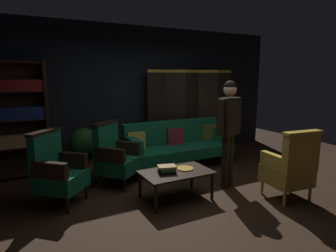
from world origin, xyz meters
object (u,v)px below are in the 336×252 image
object	(u,v)px
bookshelf	(21,117)
armchair_wing_left	(57,170)
armchair_wing_right	(115,156)
book_green_cloth	(167,169)
book_tan_leather	(167,167)
brass_tray	(185,168)
coffee_table	(176,174)
velvet_couch	(177,143)
armchair_gilt_accent	(291,167)
standing_figure	(229,124)
book_black_cloth	(167,172)
folding_screen	(191,111)
potted_plant	(84,147)

from	to	relation	value
bookshelf	armchair_wing_left	bearing A→B (deg)	-75.50
armchair_wing_left	armchair_wing_right	size ratio (longest dim) A/B	1.00
book_green_cloth	bookshelf	bearing A→B (deg)	129.93
book_tan_leather	brass_tray	size ratio (longest dim) A/B	1.00
bookshelf	coffee_table	world-z (taller)	bookshelf
velvet_couch	armchair_gilt_accent	bearing A→B (deg)	-73.38
book_tan_leather	armchair_gilt_accent	bearing A→B (deg)	-26.37
brass_tray	coffee_table	bearing A→B (deg)	-171.60
bookshelf	velvet_couch	distance (m)	2.87
coffee_table	book_green_cloth	bearing A→B (deg)	-179.50
armchair_wing_left	standing_figure	world-z (taller)	standing_figure
armchair_gilt_accent	book_black_cloth	size ratio (longest dim) A/B	4.23
folding_screen	book_black_cloth	xyz separation A→B (m)	(-1.68, -2.00, -0.55)
bookshelf	velvet_couch	xyz separation A→B (m)	(2.70, -0.74, -0.61)
standing_figure	book_tan_leather	distance (m)	1.22
armchair_gilt_accent	velvet_couch	bearing A→B (deg)	106.62
coffee_table	brass_tray	bearing A→B (deg)	8.40
folding_screen	armchair_wing_right	xyz separation A→B (m)	(-2.13, -1.05, -0.50)
standing_figure	book_black_cloth	distance (m)	1.26
book_black_cloth	brass_tray	world-z (taller)	book_black_cloth
standing_figure	book_tan_leather	size ratio (longest dim) A/B	6.74
armchair_wing_left	book_black_cloth	xyz separation A→B (m)	(1.38, -0.64, -0.06)
folding_screen	armchair_wing_right	bearing A→B (deg)	-153.82
armchair_wing_left	book_black_cloth	bearing A→B (deg)	-24.77
standing_figure	velvet_couch	bearing A→B (deg)	97.04
armchair_wing_right	book_black_cloth	distance (m)	1.06
bookshelf	standing_figure	size ratio (longest dim) A/B	1.20
potted_plant	book_tan_leather	bearing A→B (deg)	-66.89
armchair_gilt_accent	armchair_wing_right	xyz separation A→B (m)	(-2.03, 1.74, 0.00)
folding_screen	potted_plant	size ratio (longest dim) A/B	2.57
armchair_wing_left	brass_tray	world-z (taller)	armchair_wing_left
velvet_couch	coffee_table	world-z (taller)	velvet_couch
folding_screen	armchair_wing_left	bearing A→B (deg)	-155.91
folding_screen	potted_plant	xyz separation A→B (m)	(-2.45, -0.21, -0.50)
armchair_wing_left	book_tan_leather	xyz separation A→B (m)	(1.38, -0.64, 0.02)
book_black_cloth	book_tan_leather	distance (m)	0.07
book_black_cloth	folding_screen	bearing A→B (deg)	50.01
armchair_wing_right	velvet_couch	bearing A→B (deg)	16.15
armchair_wing_left	potted_plant	bearing A→B (deg)	62.27
velvet_couch	bookshelf	bearing A→B (deg)	164.67
book_black_cloth	coffee_table	bearing A→B (deg)	0.50
velvet_couch	book_black_cloth	xyz separation A→B (m)	(-0.94, -1.36, -0.02)
velvet_couch	brass_tray	distance (m)	1.48
armchair_gilt_accent	book_green_cloth	bearing A→B (deg)	153.63
coffee_table	book_green_cloth	xyz separation A→B (m)	(-0.15, -0.00, 0.10)
potted_plant	book_green_cloth	xyz separation A→B (m)	(0.77, -1.80, -0.01)
book_black_cloth	brass_tray	bearing A→B (deg)	4.72
armchair_gilt_accent	potted_plant	xyz separation A→B (m)	(-2.35, 2.58, -0.01)
bookshelf	book_green_cloth	bearing A→B (deg)	-50.07
coffee_table	brass_tray	distance (m)	0.18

